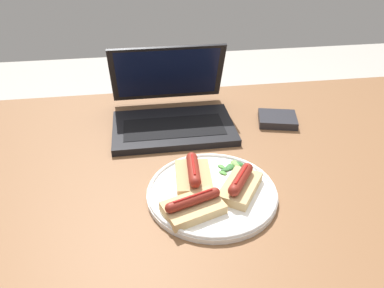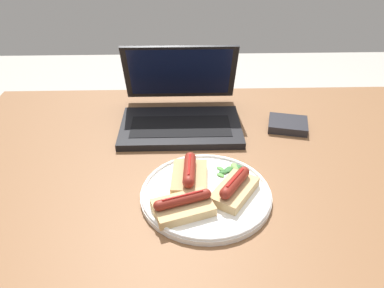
# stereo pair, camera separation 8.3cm
# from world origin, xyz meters

# --- Properties ---
(desk) EXTENTS (1.43, 0.83, 0.78)m
(desk) POSITION_xyz_m (0.00, 0.00, 0.70)
(desk) COLOR brown
(desk) RESTS_ON ground_plane
(laptop) EXTENTS (0.32, 0.28, 0.20)m
(laptop) POSITION_xyz_m (-0.15, 0.19, 0.81)
(laptop) COLOR black
(laptop) RESTS_ON desk
(plate) EXTENTS (0.27, 0.27, 0.02)m
(plate) POSITION_xyz_m (-0.10, -0.12, 0.79)
(plate) COLOR white
(plate) RESTS_ON desk
(sausage_toast_left) EXTENTS (0.08, 0.11, 0.05)m
(sausage_toast_left) POSITION_xyz_m (-0.13, -0.08, 0.81)
(sausage_toast_left) COLOR tan
(sausage_toast_left) RESTS_ON plate
(sausage_toast_middle) EXTENTS (0.13, 0.10, 0.04)m
(sausage_toast_middle) POSITION_xyz_m (-0.14, -0.18, 0.80)
(sausage_toast_middle) COLOR tan
(sausage_toast_middle) RESTS_ON plate
(sausage_toast_right) EXTENTS (0.11, 0.13, 0.05)m
(sausage_toast_right) POSITION_xyz_m (-0.04, -0.13, 0.81)
(sausage_toast_right) COLOR tan
(sausage_toast_right) RESTS_ON plate
(salad_pile) EXTENTS (0.07, 0.05, 0.01)m
(salad_pile) POSITION_xyz_m (-0.03, -0.05, 0.79)
(salad_pile) COLOR #4C8E3D
(salad_pile) RESTS_ON plate
(external_drive) EXTENTS (0.12, 0.11, 0.02)m
(external_drive) POSITION_xyz_m (0.14, 0.15, 0.79)
(external_drive) COLOR #232328
(external_drive) RESTS_ON desk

